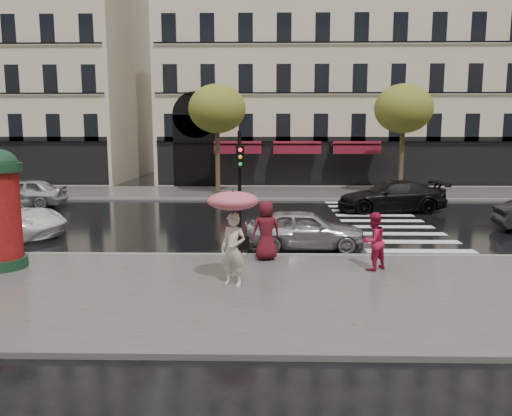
{
  "coord_description": "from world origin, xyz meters",
  "views": [
    {
      "loc": [
        0.92,
        -12.03,
        3.91
      ],
      "look_at": [
        0.65,
        1.5,
        1.81
      ],
      "focal_mm": 35.0,
      "sensor_mm": 36.0,
      "label": 1
    }
  ],
  "objects_px": {
    "man_burgundy": "(266,230)",
    "woman_red": "(373,241)",
    "car_black": "(391,196)",
    "traffic_light": "(240,181)",
    "car_far_silver": "(21,193)",
    "woman_umbrella": "(233,222)",
    "car_silver": "(304,229)"
  },
  "relations": [
    {
      "from": "man_burgundy",
      "to": "woman_red",
      "type": "bearing_deg",
      "value": 144.63
    },
    {
      "from": "woman_red",
      "to": "man_burgundy",
      "type": "bearing_deg",
      "value": -55.44
    },
    {
      "from": "woman_red",
      "to": "car_black",
      "type": "relative_size",
      "value": 0.31
    },
    {
      "from": "traffic_light",
      "to": "car_far_silver",
      "type": "distance_m",
      "value": 15.73
    },
    {
      "from": "car_far_silver",
      "to": "traffic_light",
      "type": "bearing_deg",
      "value": 42.13
    },
    {
      "from": "woman_umbrella",
      "to": "man_burgundy",
      "type": "height_order",
      "value": "woman_umbrella"
    },
    {
      "from": "car_black",
      "to": "car_far_silver",
      "type": "xyz_separation_m",
      "value": [
        -18.65,
        0.88,
        0.0
      ]
    },
    {
      "from": "man_burgundy",
      "to": "car_silver",
      "type": "xyz_separation_m",
      "value": [
        1.27,
        1.8,
        -0.32
      ]
    },
    {
      "from": "woman_umbrella",
      "to": "car_silver",
      "type": "xyz_separation_m",
      "value": [
        2.07,
        4.29,
        -1.03
      ]
    },
    {
      "from": "woman_umbrella",
      "to": "man_burgundy",
      "type": "relative_size",
      "value": 1.37
    },
    {
      "from": "car_black",
      "to": "car_far_silver",
      "type": "bearing_deg",
      "value": -98.92
    },
    {
      "from": "woman_umbrella",
      "to": "traffic_light",
      "type": "height_order",
      "value": "traffic_light"
    },
    {
      "from": "car_silver",
      "to": "car_far_silver",
      "type": "distance_m",
      "value": 16.41
    },
    {
      "from": "man_burgundy",
      "to": "traffic_light",
      "type": "distance_m",
      "value": 1.65
    },
    {
      "from": "traffic_light",
      "to": "car_far_silver",
      "type": "xyz_separation_m",
      "value": [
        -11.78,
        10.29,
        -1.66
      ]
    },
    {
      "from": "man_burgundy",
      "to": "car_black",
      "type": "bearing_deg",
      "value": -137.7
    },
    {
      "from": "woman_red",
      "to": "car_black",
      "type": "xyz_separation_m",
      "value": [
        3.16,
        10.79,
        -0.16
      ]
    },
    {
      "from": "car_silver",
      "to": "traffic_light",
      "type": "bearing_deg",
      "value": 125.64
    },
    {
      "from": "car_silver",
      "to": "car_far_silver",
      "type": "height_order",
      "value": "car_far_silver"
    },
    {
      "from": "car_silver",
      "to": "car_black",
      "type": "xyz_separation_m",
      "value": [
        4.82,
        7.94,
        0.08
      ]
    },
    {
      "from": "man_burgundy",
      "to": "car_far_silver",
      "type": "bearing_deg",
      "value": -55.91
    },
    {
      "from": "woman_red",
      "to": "car_far_silver",
      "type": "xyz_separation_m",
      "value": [
        -15.49,
        11.67,
        -0.16
      ]
    },
    {
      "from": "woman_umbrella",
      "to": "car_far_silver",
      "type": "xyz_separation_m",
      "value": [
        -11.76,
        13.11,
        -0.96
      ]
    },
    {
      "from": "traffic_light",
      "to": "woman_red",
      "type": "bearing_deg",
      "value": -20.3
    },
    {
      "from": "traffic_light",
      "to": "car_far_silver",
      "type": "bearing_deg",
      "value": 138.85
    },
    {
      "from": "woman_red",
      "to": "traffic_light",
      "type": "distance_m",
      "value": 4.24
    },
    {
      "from": "man_burgundy",
      "to": "traffic_light",
      "type": "xyz_separation_m",
      "value": [
        -0.78,
        0.33,
        1.42
      ]
    },
    {
      "from": "car_silver",
      "to": "car_far_silver",
      "type": "bearing_deg",
      "value": 57.5
    },
    {
      "from": "woman_umbrella",
      "to": "woman_red",
      "type": "xyz_separation_m",
      "value": [
        3.73,
        1.44,
        -0.79
      ]
    },
    {
      "from": "man_burgundy",
      "to": "car_silver",
      "type": "distance_m",
      "value": 2.23
    },
    {
      "from": "woman_red",
      "to": "traffic_light",
      "type": "height_order",
      "value": "traffic_light"
    },
    {
      "from": "man_burgundy",
      "to": "car_far_silver",
      "type": "height_order",
      "value": "man_burgundy"
    }
  ]
}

